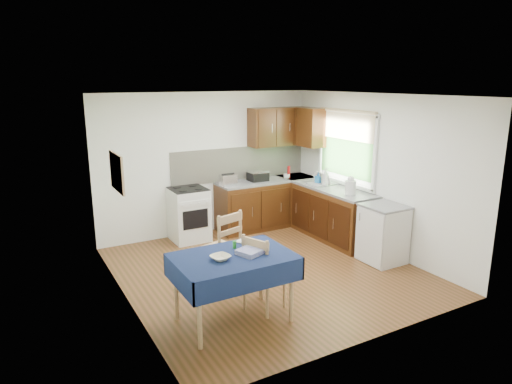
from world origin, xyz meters
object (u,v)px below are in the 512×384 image
dish_rack (322,183)px  kettle (351,186)px  toaster (228,180)px  chair_far (223,246)px  dining_table (233,264)px  chair_near (262,271)px  sandwich_press (258,176)px

dish_rack → kettle: kettle is taller
toaster → chair_far: bearing=-104.5°
dining_table → chair_near: (0.41, 0.05, -0.19)m
dining_table → sandwich_press: (1.92, 2.82, 0.30)m
sandwich_press → dining_table: bearing=-125.4°
chair_near → kettle: kettle is taller
dining_table → chair_far: (0.30, 0.92, -0.14)m
chair_near → kettle: (2.32, 1.16, 0.53)m
chair_far → kettle: 2.49m
dish_rack → kettle: (-0.04, -0.80, 0.11)m
chair_far → kettle: size_ratio=3.46×
sandwich_press → dish_rack: size_ratio=0.71×
chair_far → dining_table: bearing=55.0°
dining_table → toaster: bearing=41.5°
chair_far → kettle: bearing=170.2°
dish_rack → sandwich_press: bearing=152.9°
sandwich_press → dish_rack: bearing=-45.0°
kettle → chair_near: bearing=-153.4°
dining_table → sandwich_press: 3.43m
chair_near → toaster: 2.87m
chair_near → dish_rack: 3.10m
dining_table → toaster: size_ratio=4.67×
sandwich_press → toaster: bearing=-174.3°
toaster → sandwich_press: (0.64, 0.08, -0.01)m
chair_far → dish_rack: dish_rack is taller
chair_near → sandwich_press: size_ratio=2.93×
sandwich_press → dish_rack: dish_rack is taller
chair_far → toaster: size_ratio=3.69×
toaster → kettle: kettle is taller
chair_near → toaster: toaster is taller
sandwich_press → kettle: (0.80, -1.61, 0.04)m
toaster → kettle: bearing=-33.2°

